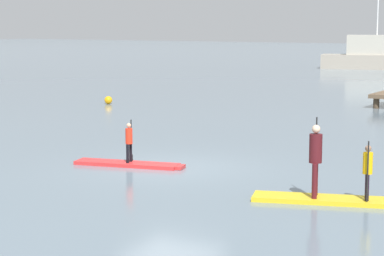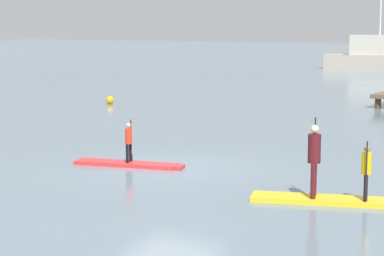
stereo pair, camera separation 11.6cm
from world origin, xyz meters
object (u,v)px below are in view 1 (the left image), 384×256
paddleboard_near (129,164)px  paddler_child_solo (129,140)px  paddler_adult (315,156)px  paddleboard_far (329,200)px  motor_boat_small_navy (372,57)px  paddler_child_front (368,169)px  mooring_buoy_far (108,100)px

paddleboard_near → paddler_child_solo: 0.66m
paddleboard_near → paddler_adult: 6.09m
paddleboard_far → paddler_adult: paddler_adult is taller
paddleboard_near → paddleboard_far: (6.19, -1.12, 0.00)m
paddleboard_near → paddler_child_solo: bearing=109.3°
paddler_child_solo → paddleboard_far: paddler_child_solo is taller
paddleboard_near → paddler_adult: paddler_adult is taller
motor_boat_small_navy → paddler_child_front: bearing=-72.6°
paddler_adult → motor_boat_small_navy: (-13.48, 46.74, 0.04)m
paddler_child_solo → mooring_buoy_far: size_ratio=3.05×
paddleboard_near → mooring_buoy_far: bearing=129.5°
motor_boat_small_navy → paddler_child_solo: bearing=-80.5°
paddler_child_solo → paddler_adult: bearing=-11.7°
paddleboard_near → paddler_child_solo: paddler_child_solo is taller
paddleboard_far → paddler_adult: bearing=-162.5°
paddler_child_solo → paddler_adult: size_ratio=0.67×
paddleboard_far → motor_boat_small_navy: motor_boat_small_navy is taller
paddler_child_solo → paddler_child_front: paddler_child_front is taller
paddleboard_near → paddler_adult: bearing=-11.6°
paddler_child_front → motor_boat_small_navy: 48.63m
paddleboard_near → mooring_buoy_far: (-10.06, 12.23, 0.14)m
paddler_child_front → motor_boat_small_navy: bearing=107.4°
paddler_adult → paddler_child_front: size_ratio=1.33×
paddleboard_near → paddler_adult: (5.89, -1.21, 0.97)m
paddleboard_near → paddler_child_front: (6.95, -0.87, 0.72)m
paddleboard_far → paddler_child_front: size_ratio=2.59×
paddler_adult → paddler_child_front: 1.14m
paddleboard_far → mooring_buoy_far: bearing=140.6°
mooring_buoy_far → paddler_adult: bearing=-40.1°
paddler_child_solo → motor_boat_small_navy: size_ratio=0.13×
paddler_child_solo → motor_boat_small_navy: 46.15m
paddler_adult → motor_boat_small_navy: size_ratio=0.20×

